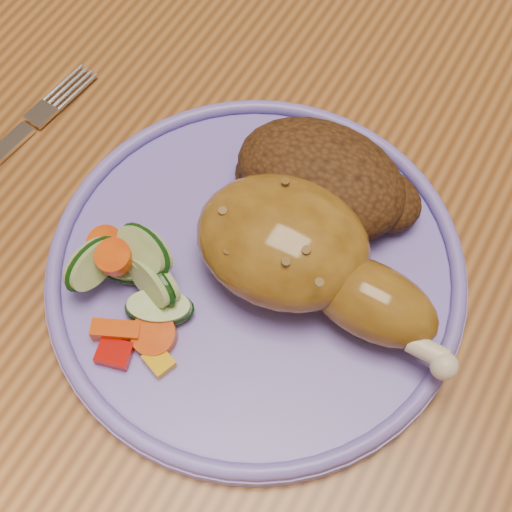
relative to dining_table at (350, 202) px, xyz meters
The scene contains 7 objects.
ground 0.67m from the dining_table, ahead, with size 4.00×4.00×0.00m, color brown.
dining_table is the anchor object (origin of this frame).
plate 0.16m from the dining_table, 96.32° to the right, with size 0.27×0.27×0.01m, color #7362CF.
plate_rim 0.17m from the dining_table, 96.32° to the right, with size 0.27×0.27×0.01m, color #7362CF.
chicken_leg 0.18m from the dining_table, 83.63° to the right, with size 0.19×0.10×0.06m.
rice_pilaf 0.13m from the dining_table, 91.82° to the right, with size 0.13×0.09×0.05m.
vegetable_pile 0.23m from the dining_table, 111.67° to the right, with size 0.10×0.09×0.05m.
Camera 1 is at (0.09, -0.32, 1.17)m, focal length 50.00 mm.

